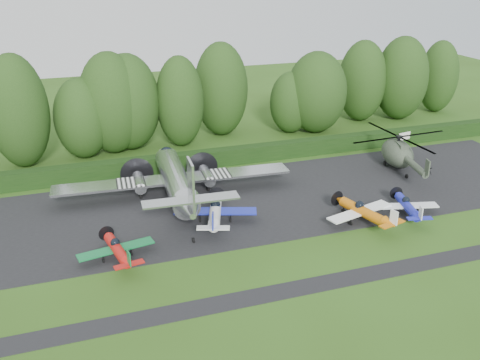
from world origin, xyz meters
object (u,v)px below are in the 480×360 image
object	(u,v)px
light_plane_blue	(407,206)
sign_board	(408,136)
light_plane_orange	(364,212)
light_plane_red	(118,249)
helicopter	(398,151)
light_plane_white	(215,212)
transport_plane	(177,181)

from	to	relation	value
light_plane_blue	sign_board	xyz separation A→B (m)	(12.55, 18.13, 0.24)
light_plane_blue	light_plane_orange	bearing A→B (deg)	165.67
light_plane_orange	light_plane_blue	bearing A→B (deg)	14.77
light_plane_red	helicopter	distance (m)	35.75
light_plane_red	light_plane_blue	size ratio (longest dim) A/B	1.01
light_plane_red	light_plane_white	xyz separation A→B (m)	(9.52, 3.80, 0.22)
light_plane_white	light_plane_orange	world-z (taller)	light_plane_white
sign_board	light_plane_blue	bearing A→B (deg)	-112.89
light_plane_red	transport_plane	bearing A→B (deg)	64.96
light_plane_orange	sign_board	xyz separation A→B (m)	(17.39, 18.12, 0.09)
light_plane_white	sign_board	world-z (taller)	light_plane_white
transport_plane	light_plane_white	xyz separation A→B (m)	(2.29, -6.24, -0.97)
light_plane_orange	light_plane_white	bearing A→B (deg)	176.96
sign_board	light_plane_red	bearing A→B (deg)	-144.60
transport_plane	light_plane_red	distance (m)	12.43
light_plane_white	light_plane_blue	world-z (taller)	light_plane_white
light_plane_red	light_plane_orange	world-z (taller)	light_plane_orange
helicopter	light_plane_blue	bearing A→B (deg)	-131.50
light_plane_red	sign_board	size ratio (longest dim) A/B	2.05
transport_plane	helicopter	xyz separation A→B (m)	(26.85, 0.70, -0.06)
helicopter	sign_board	xyz separation A→B (m)	(6.24, 6.87, -0.91)
light_plane_red	light_plane_blue	distance (m)	27.77
light_plane_red	light_plane_blue	bearing A→B (deg)	9.64
light_plane_red	helicopter	size ratio (longest dim) A/B	0.46
helicopter	light_plane_orange	bearing A→B (deg)	-146.97
light_plane_red	light_plane_white	distance (m)	10.25
sign_board	light_plane_white	bearing A→B (deg)	-144.05
transport_plane	light_plane_blue	world-z (taller)	transport_plane
light_plane_red	light_plane_white	size ratio (longest dim) A/B	0.82
light_plane_orange	helicopter	distance (m)	15.88
light_plane_blue	transport_plane	bearing A→B (deg)	138.51
light_plane_white	helicopter	distance (m)	25.53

